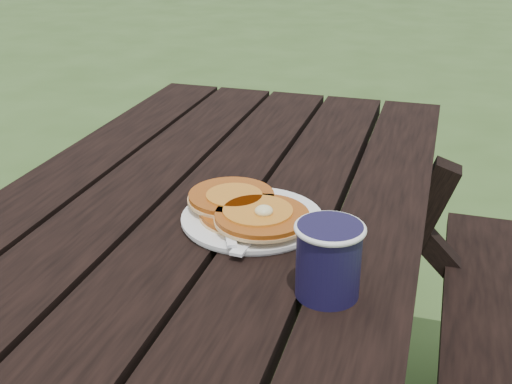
# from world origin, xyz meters

# --- Properties ---
(plate) EXTENTS (0.25, 0.25, 0.01)m
(plate) POSITION_xyz_m (0.10, 0.14, 0.76)
(plate) COLOR white
(plate) RESTS_ON picnic_table
(pancake_stack) EXTENTS (0.22, 0.20, 0.04)m
(pancake_stack) POSITION_xyz_m (0.10, 0.13, 0.77)
(pancake_stack) COLOR #AC5013
(pancake_stack) RESTS_ON plate
(knife) EXTENTS (0.03, 0.18, 0.00)m
(knife) POSITION_xyz_m (0.12, 0.09, 0.76)
(knife) COLOR white
(knife) RESTS_ON plate
(fork) EXTENTS (0.09, 0.16, 0.01)m
(fork) POSITION_xyz_m (0.09, 0.07, 0.77)
(fork) COLOR white
(fork) RESTS_ON plate
(coffee_cup) EXTENTS (0.09, 0.09, 0.10)m
(coffee_cup) POSITION_xyz_m (0.26, -0.04, 0.81)
(coffee_cup) COLOR black
(coffee_cup) RESTS_ON picnic_table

